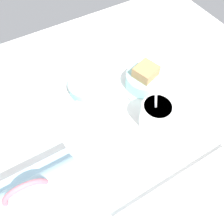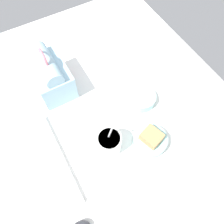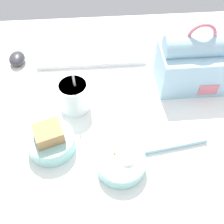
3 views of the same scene
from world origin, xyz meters
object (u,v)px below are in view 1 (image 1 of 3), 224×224
at_px(bento_bowl_snacks, 87,86).
at_px(lunch_bag, 41,203).
at_px(bento_bowl_sandwich, 145,79).
at_px(chopstick_case, 55,118).
at_px(keyboard, 189,198).
at_px(soup_cup, 155,115).

bearing_deg(bento_bowl_snacks, lunch_bag, 49.26).
relative_size(bento_bowl_sandwich, chopstick_case, 0.61).
xyz_separation_m(keyboard, bento_bowl_snacks, (0.06, -0.45, 0.01)).
height_order(lunch_bag, bento_bowl_snacks, lunch_bag).
xyz_separation_m(lunch_bag, bento_bowl_snacks, (-0.25, -0.30, -0.06)).
height_order(bento_bowl_sandwich, bento_bowl_snacks, bento_bowl_sandwich).
height_order(keyboard, bento_bowl_snacks, bento_bowl_snacks).
bearing_deg(keyboard, bento_bowl_snacks, -82.11).
bearing_deg(chopstick_case, bento_bowl_snacks, -159.14).
bearing_deg(lunch_bag, keyboard, 154.00).
bearing_deg(bento_bowl_sandwich, keyboard, 72.31).
height_order(bento_bowl_snacks, chopstick_case, bento_bowl_snacks).
bearing_deg(bento_bowl_snacks, soup_cup, 118.34).
bearing_deg(bento_bowl_snacks, bento_bowl_sandwich, 157.16).
bearing_deg(bento_bowl_sandwich, bento_bowl_snacks, -22.84).
bearing_deg(chopstick_case, lunch_bag, 64.91).
distance_m(lunch_bag, chopstick_case, 0.28).
bearing_deg(soup_cup, bento_bowl_snacks, -61.66).
height_order(lunch_bag, chopstick_case, lunch_bag).
distance_m(lunch_bag, soup_cup, 0.38).
xyz_separation_m(keyboard, chopstick_case, (0.20, -0.40, -0.00)).
bearing_deg(lunch_bag, bento_bowl_snacks, -130.74).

